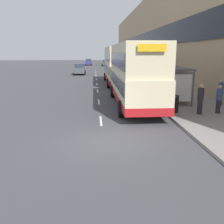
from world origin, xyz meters
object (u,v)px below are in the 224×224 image
at_px(double_decker_bus_ahead, 117,65).
at_px(pedestrian_at_shelter, 221,92).
at_px(litter_bin, 174,104).
at_px(car_1, 80,69).
at_px(pedestrian_1, 219,99).
at_px(pedestrian_2, 200,99).
at_px(car_2, 106,63).
at_px(car_0, 89,62).
at_px(double_decker_bus_near, 134,74).
at_px(bus_shelter, 178,78).
at_px(pedestrian_3, 150,83).

distance_m(double_decker_bus_ahead, pedestrian_at_shelter, 14.67).
bearing_deg(litter_bin, car_1, 104.37).
bearing_deg(pedestrian_1, pedestrian_2, -172.51).
bearing_deg(litter_bin, car_2, 91.70).
distance_m(double_decker_bus_ahead, pedestrian_2, 16.24).
relative_size(car_0, pedestrian_at_shelter, 2.46).
xyz_separation_m(car_1, pedestrian_1, (9.88, -29.00, 0.10)).
bearing_deg(car_0, pedestrian_1, 98.52).
distance_m(double_decker_bus_near, double_decker_bus_ahead, 12.50).
relative_size(pedestrian_at_shelter, pedestrian_1, 1.05).
bearing_deg(pedestrian_at_shelter, bus_shelter, 152.48).
height_order(car_2, pedestrian_1, pedestrian_1).
distance_m(double_decker_bus_near, pedestrian_3, 5.86).
xyz_separation_m(pedestrian_3, litter_bin, (-0.28, -7.91, -0.29)).
bearing_deg(car_2, pedestrian_3, -87.67).
relative_size(double_decker_bus_near, pedestrian_3, 6.48).
height_order(pedestrian_2, litter_bin, pedestrian_2).
bearing_deg(car_1, car_2, -102.45).
relative_size(bus_shelter, double_decker_bus_ahead, 0.37).
height_order(pedestrian_1, pedestrian_3, pedestrian_1).
height_order(car_1, pedestrian_at_shelter, pedestrian_at_shelter).
height_order(double_decker_bus_ahead, pedestrian_2, double_decker_bus_ahead).
xyz_separation_m(double_decker_bus_near, double_decker_bus_ahead, (-0.03, 12.50, 0.00)).
height_order(car_2, pedestrian_3, pedestrian_3).
relative_size(pedestrian_3, litter_bin, 1.52).
distance_m(double_decker_bus_ahead, litter_bin, 15.44).
height_order(car_0, pedestrian_1, pedestrian_1).
height_order(bus_shelter, car_0, bus_shelter).
distance_m(double_decker_bus_ahead, car_2, 39.17).
distance_m(car_2, pedestrian_1, 54.97).
relative_size(double_decker_bus_ahead, car_0, 2.62).
bearing_deg(pedestrian_at_shelter, pedestrian_1, -118.91).
relative_size(car_0, litter_bin, 4.15).
bearing_deg(litter_bin, double_decker_bus_ahead, 97.88).
bearing_deg(car_0, car_2, 134.97).
relative_size(double_decker_bus_near, car_1, 2.43).
bearing_deg(car_2, pedestrian_2, -86.92).
height_order(bus_shelter, car_1, bus_shelter).
relative_size(pedestrian_1, pedestrian_2, 0.94).
bearing_deg(pedestrian_1, car_0, 98.52).
relative_size(car_1, pedestrian_1, 2.52).
height_order(double_decker_bus_near, car_1, double_decker_bus_near).
bearing_deg(car_1, litter_bin, 104.37).
relative_size(car_2, pedestrian_2, 2.22).
distance_m(double_decker_bus_near, car_1, 26.39).
xyz_separation_m(car_2, pedestrian_2, (2.96, -54.97, 0.22)).
bearing_deg(car_0, car_1, 88.22).
bearing_deg(pedestrian_3, pedestrian_at_shelter, -59.53).
relative_size(car_1, litter_bin, 4.05).
bearing_deg(pedestrian_3, litter_bin, -92.03).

